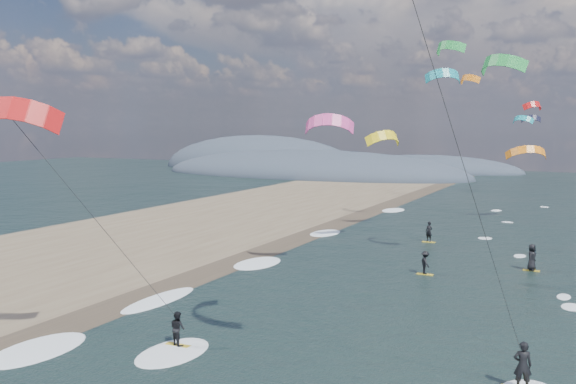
% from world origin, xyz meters
% --- Properties ---
extents(wet_sand_strip, '(3.00, 240.00, 0.00)m').
position_xyz_m(wet_sand_strip, '(-12.00, 10.00, 0.00)').
color(wet_sand_strip, '#382D23').
rests_on(wet_sand_strip, ground).
extents(coastal_hills, '(80.00, 41.00, 15.00)m').
position_xyz_m(coastal_hills, '(-44.84, 107.86, 0.00)').
color(coastal_hills, '#3D4756').
rests_on(coastal_hills, ground).
extents(kitesurfer_near_b, '(6.92, 8.39, 11.90)m').
position_xyz_m(kitesurfer_near_b, '(-7.52, 4.98, 7.31)').
color(kitesurfer_near_b, gold).
rests_on(kitesurfer_near_b, ground).
extents(far_kitesurfers, '(10.08, 12.66, 1.86)m').
position_xyz_m(far_kitesurfers, '(3.36, 32.12, 0.87)').
color(far_kitesurfers, gold).
rests_on(far_kitesurfers, ground).
extents(bg_kite_field, '(13.00, 68.97, 11.18)m').
position_xyz_m(bg_kite_field, '(0.52, 53.72, 12.06)').
color(bg_kite_field, green).
rests_on(bg_kite_field, ground).
extents(shoreline_surf, '(2.40, 79.40, 0.11)m').
position_xyz_m(shoreline_surf, '(-10.80, 14.75, 0.00)').
color(shoreline_surf, white).
rests_on(shoreline_surf, ground).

